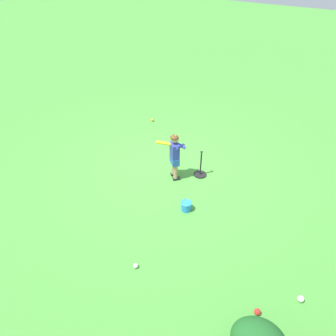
% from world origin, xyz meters
% --- Properties ---
extents(ground_plane, '(40.00, 40.00, 0.00)m').
position_xyz_m(ground_plane, '(0.00, 0.00, 0.00)').
color(ground_plane, '#479338').
extents(child_batter, '(0.59, 0.35, 1.08)m').
position_xyz_m(child_batter, '(-0.38, 0.22, 0.65)').
color(child_batter, '#232328').
rests_on(child_batter, ground).
extents(play_ball_by_bucket, '(0.10, 0.10, 0.10)m').
position_xyz_m(play_ball_by_bucket, '(-2.88, 2.51, 0.05)').
color(play_ball_by_bucket, red).
rests_on(play_ball_by_bucket, ground).
extents(play_ball_center_lawn, '(0.10, 0.10, 0.10)m').
position_xyz_m(play_ball_center_lawn, '(-3.40, 2.01, 0.05)').
color(play_ball_center_lawn, white).
rests_on(play_ball_center_lawn, ground).
extents(play_ball_far_left, '(0.08, 0.08, 0.08)m').
position_xyz_m(play_ball_far_left, '(-0.91, 2.65, 0.04)').
color(play_ball_far_left, white).
rests_on(play_ball_far_left, ground).
extents(play_ball_far_right, '(0.08, 0.08, 0.08)m').
position_xyz_m(play_ball_far_right, '(1.32, -1.79, 0.04)').
color(play_ball_far_right, orange).
rests_on(play_ball_far_right, ground).
extents(batting_tee, '(0.28, 0.28, 0.62)m').
position_xyz_m(batting_tee, '(-0.86, -0.12, 0.10)').
color(batting_tee, black).
rests_on(batting_tee, ground).
extents(toy_bucket, '(0.22, 0.22, 0.19)m').
position_xyz_m(toy_bucket, '(-1.05, 1.03, 0.10)').
color(toy_bucket, '#2884DB').
rests_on(toy_bucket, ground).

